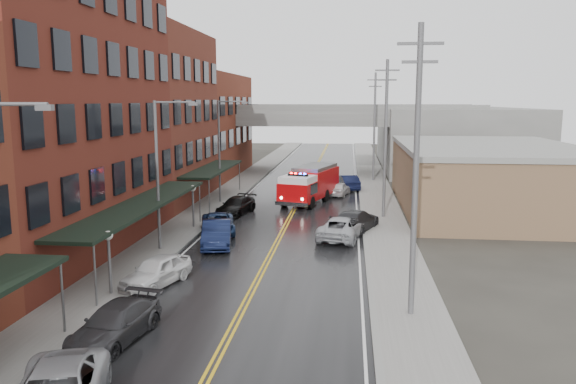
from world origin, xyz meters
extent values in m
cube|color=black|center=(0.00, 30.00, 0.01)|extent=(11.00, 160.00, 0.02)
cube|color=slate|center=(-7.30, 30.00, 0.07)|extent=(3.00, 160.00, 0.15)
cube|color=slate|center=(7.30, 30.00, 0.07)|extent=(3.00, 160.00, 0.15)
cube|color=gray|center=(-5.65, 30.00, 0.07)|extent=(0.30, 160.00, 0.15)
cube|color=gray|center=(5.65, 30.00, 0.07)|extent=(0.30, 160.00, 0.15)
cube|color=#5D1C18|center=(-13.30, 23.00, 9.00)|extent=(9.00, 20.00, 18.00)
cube|color=maroon|center=(-13.30, 40.50, 7.50)|extent=(9.00, 15.00, 15.00)
cube|color=maroon|center=(-13.30, 58.00, 6.00)|extent=(9.00, 20.00, 12.00)
cube|color=brown|center=(16.00, 40.00, 2.50)|extent=(14.00, 22.00, 5.00)
cube|color=slate|center=(18.00, 70.00, 4.00)|extent=(18.00, 30.00, 8.00)
cylinder|color=slate|center=(-6.35, 11.60, 1.50)|extent=(0.10, 0.10, 3.00)
cube|color=black|center=(-7.50, 23.00, 3.00)|extent=(2.60, 18.00, 0.18)
cylinder|color=slate|center=(-6.35, 14.40, 1.50)|extent=(0.10, 0.10, 3.00)
cylinder|color=slate|center=(-6.35, 31.60, 1.50)|extent=(0.10, 0.10, 3.00)
cube|color=black|center=(-7.50, 40.50, 3.00)|extent=(2.60, 13.00, 0.18)
cylinder|color=slate|center=(-6.35, 34.40, 1.50)|extent=(0.10, 0.10, 3.00)
cylinder|color=slate|center=(-6.35, 46.60, 1.50)|extent=(0.10, 0.10, 3.00)
cylinder|color=#59595B|center=(-6.40, 16.00, 1.40)|extent=(0.14, 0.14, 2.80)
sphere|color=silver|center=(-6.40, 16.00, 2.90)|extent=(0.44, 0.44, 0.44)
cylinder|color=#59595B|center=(-6.40, 30.00, 1.40)|extent=(0.14, 0.14, 2.80)
sphere|color=silver|center=(-6.40, 30.00, 2.90)|extent=(0.44, 0.44, 0.44)
cylinder|color=#59595B|center=(-5.60, 8.00, 8.90)|extent=(2.40, 0.12, 0.12)
cube|color=#59595B|center=(-4.50, 8.00, 8.80)|extent=(0.50, 0.22, 0.18)
cylinder|color=#59595B|center=(-6.80, 24.00, 4.50)|extent=(0.18, 0.18, 9.00)
cylinder|color=#59595B|center=(-5.60, 24.00, 8.90)|extent=(2.40, 0.12, 0.12)
cube|color=#59595B|center=(-4.50, 24.00, 8.80)|extent=(0.50, 0.22, 0.18)
cylinder|color=#59595B|center=(-6.80, 40.00, 4.50)|extent=(0.18, 0.18, 9.00)
cylinder|color=#59595B|center=(-5.60, 40.00, 8.90)|extent=(2.40, 0.12, 0.12)
cube|color=#59595B|center=(-4.50, 40.00, 8.80)|extent=(0.50, 0.22, 0.18)
cylinder|color=#59595B|center=(7.20, 15.00, 6.00)|extent=(0.24, 0.24, 12.00)
cube|color=#59595B|center=(7.20, 15.00, 11.20)|extent=(1.80, 0.12, 0.12)
cube|color=#59595B|center=(7.20, 15.00, 10.50)|extent=(1.40, 0.12, 0.12)
cylinder|color=#59595B|center=(7.20, 35.00, 6.00)|extent=(0.24, 0.24, 12.00)
cube|color=#59595B|center=(7.20, 35.00, 11.20)|extent=(1.80, 0.12, 0.12)
cube|color=#59595B|center=(7.20, 35.00, 10.50)|extent=(1.40, 0.12, 0.12)
cylinder|color=#59595B|center=(7.20, 55.00, 6.00)|extent=(0.24, 0.24, 12.00)
cube|color=#59595B|center=(7.20, 55.00, 11.20)|extent=(1.80, 0.12, 0.12)
cube|color=#59595B|center=(7.20, 55.00, 10.50)|extent=(1.40, 0.12, 0.12)
cube|color=slate|center=(0.00, 62.00, 6.75)|extent=(40.00, 10.00, 1.50)
cube|color=slate|center=(-11.00, 62.00, 3.00)|extent=(1.60, 8.00, 6.00)
cube|color=slate|center=(11.00, 62.00, 3.00)|extent=(1.60, 8.00, 6.00)
cube|color=#AD070A|center=(1.43, 42.63, 1.69)|extent=(4.29, 6.53, 2.29)
cube|color=#AD070A|center=(0.25, 38.53, 1.37)|extent=(3.41, 3.48, 1.64)
cube|color=silver|center=(0.25, 38.53, 2.46)|extent=(3.22, 3.24, 0.55)
cube|color=black|center=(0.31, 38.74, 1.69)|extent=(3.13, 2.44, 0.87)
cube|color=slate|center=(1.43, 42.63, 3.00)|extent=(3.90, 6.03, 0.33)
cube|color=black|center=(0.25, 38.53, 2.82)|extent=(1.76, 0.78, 0.15)
sphere|color=#FF0C0C|center=(-0.33, 38.70, 2.91)|extent=(0.22, 0.22, 0.22)
sphere|color=#1933FF|center=(0.83, 38.37, 2.91)|extent=(0.22, 0.22, 0.22)
cylinder|color=black|center=(-0.93, 38.76, 0.55)|extent=(1.16, 0.67, 1.09)
cylinder|color=black|center=(1.38, 38.10, 0.55)|extent=(1.16, 0.67, 1.09)
cylinder|color=black|center=(0.12, 42.44, 0.55)|extent=(1.16, 0.67, 1.09)
cylinder|color=black|center=(2.43, 41.77, 0.55)|extent=(1.16, 0.67, 1.09)
cylinder|color=black|center=(0.88, 45.06, 0.55)|extent=(1.16, 0.67, 1.09)
cylinder|color=black|center=(3.19, 44.40, 0.55)|extent=(1.16, 0.67, 1.09)
imported|color=#2A292C|center=(-4.16, 11.30, 0.69)|extent=(2.63, 4.99, 1.38)
imported|color=silver|center=(-4.80, 17.73, 0.73)|extent=(2.91, 4.61, 1.46)
imported|color=black|center=(-3.60, 25.38, 0.81)|extent=(2.61, 5.15, 1.62)
imported|color=#13254A|center=(-4.34, 28.80, 0.67)|extent=(3.36, 5.22, 1.34)
imported|color=black|center=(-4.40, 35.31, 0.69)|extent=(2.93, 5.05, 1.38)
imported|color=#A4A7AC|center=(4.11, 28.20, 0.74)|extent=(3.51, 5.74, 1.49)
imported|color=#242426|center=(5.00, 30.47, 0.77)|extent=(3.83, 5.71, 1.54)
imported|color=silver|center=(3.60, 45.17, 0.66)|extent=(2.32, 4.13, 1.33)
imported|color=black|center=(4.39, 48.84, 0.77)|extent=(2.65, 4.91, 1.54)
camera|label=1|loc=(4.52, -7.92, 9.02)|focal=35.00mm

